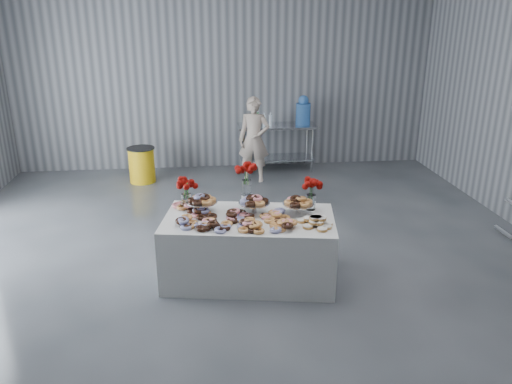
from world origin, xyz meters
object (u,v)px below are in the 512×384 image
(water_jug, at_px, (303,111))
(person, at_px, (254,140))
(display_table, at_px, (249,248))
(prep_table, at_px, (277,139))
(trash_barrel, at_px, (142,165))

(water_jug, xyz_separation_m, person, (-1.00, -0.60, -0.38))
(display_table, distance_m, water_jug, 4.49)
(prep_table, distance_m, water_jug, 0.73)
(prep_table, relative_size, trash_barrel, 2.34)
(prep_table, distance_m, person, 0.80)
(display_table, relative_size, water_jug, 3.43)
(prep_table, height_order, person, person)
(person, bearing_deg, trash_barrel, -171.39)
(person, relative_size, trash_barrel, 2.40)
(person, height_order, trash_barrel, person)
(prep_table, height_order, trash_barrel, prep_table)
(prep_table, xyz_separation_m, water_jug, (0.50, -0.00, 0.53))
(display_table, relative_size, prep_table, 1.27)
(prep_table, height_order, water_jug, water_jug)
(prep_table, bearing_deg, water_jug, -0.00)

